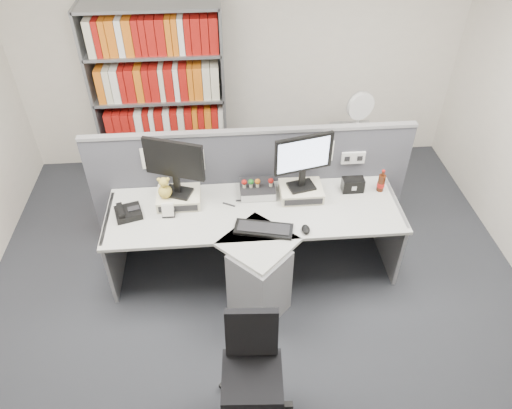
{
  "coord_description": "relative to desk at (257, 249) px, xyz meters",
  "views": [
    {
      "loc": [
        -0.25,
        -2.38,
        3.46
      ],
      "look_at": [
        0.0,
        0.65,
        0.92
      ],
      "focal_mm": 33.59,
      "sensor_mm": 36.0,
      "label": 1
    }
  ],
  "objects": [
    {
      "name": "ground",
      "position": [
        0.0,
        -0.6,
        -0.46
      ],
      "size": [
        5.5,
        5.5,
        0.0
      ],
      "primitive_type": "plane",
      "color": "#32343A",
      "rests_on": "ground"
    },
    {
      "name": "room_shell",
      "position": [
        0.0,
        -0.6,
        1.33
      ],
      "size": [
        5.04,
        5.54,
        2.72
      ],
      "color": "silver",
      "rests_on": "ground"
    },
    {
      "name": "partition",
      "position": [
        0.0,
        0.65,
        0.19
      ],
      "size": [
        3.0,
        0.08,
        1.27
      ],
      "color": "#4D4E57",
      "rests_on": "ground"
    },
    {
      "name": "desk",
      "position": [
        0.0,
        0.0,
        0.0
      ],
      "size": [
        2.6,
        1.2,
        0.72
      ],
      "color": "beige",
      "rests_on": "ground"
    },
    {
      "name": "monitor_riser_left",
      "position": [
        -0.66,
        0.38,
        0.31
      ],
      "size": [
        0.38,
        0.31,
        0.1
      ],
      "color": "beige",
      "rests_on": "desk"
    },
    {
      "name": "monitor_riser_right",
      "position": [
        0.44,
        0.38,
        0.31
      ],
      "size": [
        0.38,
        0.31,
        0.1
      ],
      "color": "beige",
      "rests_on": "desk"
    },
    {
      "name": "monitor_left",
      "position": [
        -0.66,
        0.38,
        0.69
      ],
      "size": [
        0.51,
        0.24,
        0.54
      ],
      "color": "black",
      "rests_on": "monitor_riser_left"
    },
    {
      "name": "monitor_right",
      "position": [
        0.44,
        0.38,
        0.68
      ],
      "size": [
        0.51,
        0.22,
        0.53
      ],
      "color": "black",
      "rests_on": "monitor_riser_right"
    },
    {
      "name": "desktop_pc",
      "position": [
        0.05,
        0.46,
        0.31
      ],
      "size": [
        0.31,
        0.28,
        0.08
      ],
      "color": "black",
      "rests_on": "desk"
    },
    {
      "name": "figurines",
      "position": [
        0.03,
        0.44,
        0.4
      ],
      "size": [
        0.29,
        0.05,
        0.09
      ],
      "color": "beige",
      "rests_on": "desktop_pc"
    },
    {
      "name": "keyboard",
      "position": [
        0.05,
        -0.05,
        0.28
      ],
      "size": [
        0.52,
        0.29,
        0.03
      ],
      "color": "black",
      "rests_on": "desk"
    },
    {
      "name": "mouse",
      "position": [
        0.41,
        -0.09,
        0.29
      ],
      "size": [
        0.07,
        0.11,
        0.04
      ],
      "primitive_type": "ellipsoid",
      "color": "black",
      "rests_on": "desk"
    },
    {
      "name": "desk_phone",
      "position": [
        -1.1,
        0.23,
        0.3
      ],
      "size": [
        0.27,
        0.25,
        0.09
      ],
      "color": "black",
      "rests_on": "desk"
    },
    {
      "name": "desk_calendar",
      "position": [
        -0.75,
        0.21,
        0.32
      ],
      "size": [
        0.11,
        0.08,
        0.13
      ],
      "color": "black",
      "rests_on": "desk"
    },
    {
      "name": "plush_toy",
      "position": [
        -0.77,
        0.35,
        0.45
      ],
      "size": [
        0.12,
        0.12,
        0.21
      ],
      "color": "gold",
      "rests_on": "monitor_riser_left"
    },
    {
      "name": "speaker",
      "position": [
        0.92,
        0.42,
        0.33
      ],
      "size": [
        0.2,
        0.11,
        0.13
      ],
      "primitive_type": "cube",
      "color": "black",
      "rests_on": "desk"
    },
    {
      "name": "cola_bottle",
      "position": [
        1.18,
        0.41,
        0.35
      ],
      "size": [
        0.07,
        0.07,
        0.23
      ],
      "color": "#3F190A",
      "rests_on": "desk"
    },
    {
      "name": "shelving_unit",
      "position": [
        -0.9,
        1.85,
        0.52
      ],
      "size": [
        1.41,
        0.4,
        2.0
      ],
      "color": "gray",
      "rests_on": "ground"
    },
    {
      "name": "filing_cabinet",
      "position": [
        1.2,
        1.4,
        -0.11
      ],
      "size": [
        0.45,
        0.61,
        0.7
      ],
      "color": "gray",
      "rests_on": "ground"
    },
    {
      "name": "desk_fan",
      "position": [
        1.2,
        1.4,
        0.56
      ],
      "size": [
        0.3,
        0.18,
        0.51
      ],
      "color": "white",
      "rests_on": "filing_cabinet"
    },
    {
      "name": "office_chair",
      "position": [
        -0.13,
        -1.14,
        0.02
      ],
      "size": [
        0.57,
        0.58,
        0.88
      ],
      "color": "silver",
      "rests_on": "ground"
    }
  ]
}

